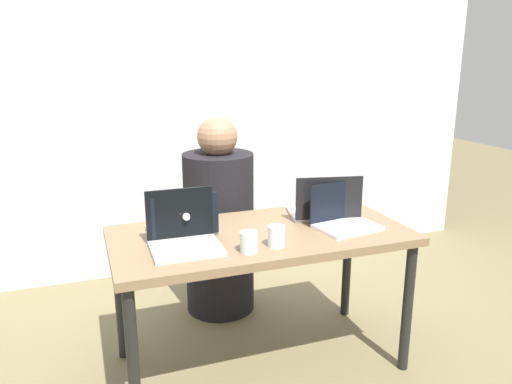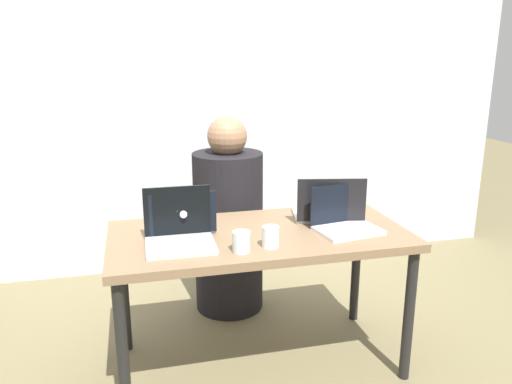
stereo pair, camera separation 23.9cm
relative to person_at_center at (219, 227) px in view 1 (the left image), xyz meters
name	(u,v)px [view 1 (the left image)]	position (x,y,z in m)	size (l,w,h in m)	color
ground_plane	(261,361)	(0.03, -0.63, -0.53)	(12.00, 12.00, 0.00)	#706645
back_wall	(193,109)	(0.03, 0.73, 0.63)	(4.50, 0.10, 2.31)	silver
desk	(261,246)	(0.03, -0.63, 0.11)	(1.41, 0.68, 0.71)	#7E6346
person_at_center	(219,227)	(0.00, 0.00, 0.00)	(0.51, 0.51, 1.19)	black
laptop_back_left	(183,225)	(-0.33, -0.54, 0.23)	(0.31, 0.25, 0.21)	#ADB7B5
laptop_front_left	(184,236)	(-0.35, -0.70, 0.23)	(0.30, 0.29, 0.24)	#AFB6BA
laptop_back_right	(324,208)	(0.42, -0.53, 0.23)	(0.38, 0.31, 0.23)	silver
laptop_front_right	(343,218)	(0.43, -0.70, 0.23)	(0.32, 0.26, 0.21)	silver
water_glass_left	(249,243)	(-0.10, -0.85, 0.22)	(0.08, 0.08, 0.09)	silver
water_glass_center	(275,238)	(0.03, -0.83, 0.22)	(0.08, 0.08, 0.09)	white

